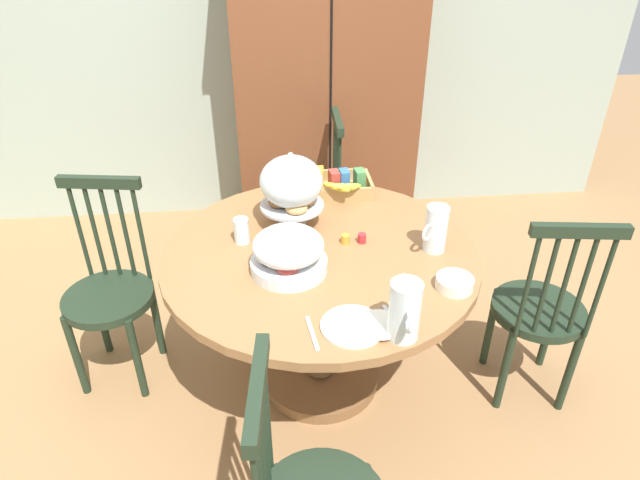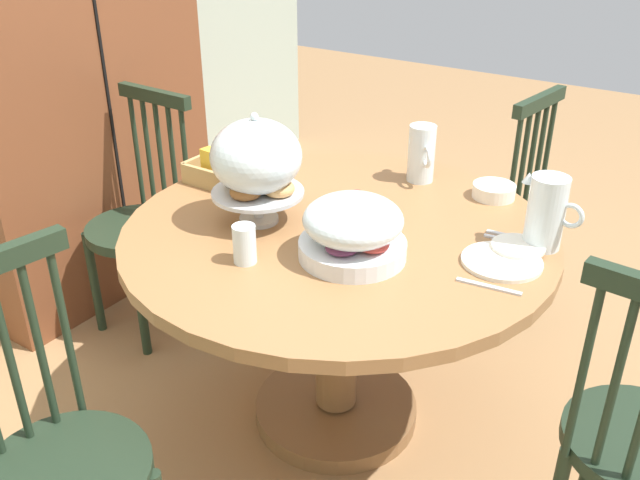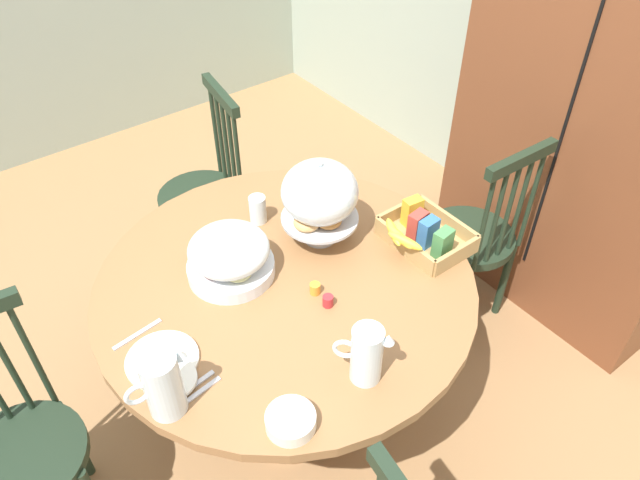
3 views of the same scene
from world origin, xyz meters
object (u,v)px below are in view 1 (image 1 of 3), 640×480
cereal_bowl (455,283)px  windsor_chair_far_side (540,313)px  drinking_glass (241,231)px  dining_table (320,287)px  milk_pitcher (435,231)px  pastry_stand_with_dome (292,184)px  cereal_basket (339,185)px  fruit_platter_covered (288,252)px  windsor_chair_near_window (313,203)px  wooden_armoire (325,87)px  china_plate_small (379,324)px  windsor_chair_by_cabinet (110,294)px  china_plate_large (353,326)px  orange_juice_pitcher (404,313)px

cereal_bowl → windsor_chair_far_side: bearing=18.0°
drinking_glass → dining_table: bearing=-17.2°
dining_table → drinking_glass: (-0.32, 0.10, 0.25)m
milk_pitcher → drinking_glass: (-0.79, 0.14, -0.04)m
pastry_stand_with_dome → cereal_basket: pastry_stand_with_dome is taller
cereal_basket → windsor_chair_far_side: bearing=-39.7°
fruit_platter_covered → drinking_glass: size_ratio=2.73×
windsor_chair_near_window → cereal_bowl: bearing=-71.8°
wooden_armoire → china_plate_small: 2.00m
windsor_chair_near_window → china_plate_small: (0.09, -1.46, 0.30)m
dining_table → milk_pitcher: bearing=-5.0°
cereal_bowl → windsor_chair_near_window: bearing=108.2°
wooden_armoire → fruit_platter_covered: (-0.32, -1.61, -0.16)m
windsor_chair_near_window → drinking_glass: windsor_chair_near_window is taller
fruit_platter_covered → windsor_chair_by_cabinet: bearing=159.4°
dining_table → pastry_stand_with_dome: pastry_stand_with_dome is taller
cereal_basket → china_plate_large: bearing=-95.0°
wooden_armoire → drinking_glass: wooden_armoire is taller
china_plate_large → windsor_chair_far_side: bearing=20.8°
milk_pitcher → drinking_glass: 0.80m
dining_table → cereal_bowl: cereal_bowl is taller
dining_table → pastry_stand_with_dome: bearing=113.2°
windsor_chair_near_window → fruit_platter_covered: 1.16m
fruit_platter_covered → drinking_glass: bearing=128.9°
wooden_armoire → windsor_chair_near_window: wooden_armoire is taller
cereal_basket → cereal_bowl: cereal_basket is taller
china_plate_large → milk_pitcher: bearing=47.8°
cereal_basket → china_plate_small: bearing=-89.8°
dining_table → orange_juice_pitcher: 0.66m
dining_table → milk_pitcher: milk_pitcher is taller
windsor_chair_near_window → windsor_chair_far_side: (0.88, -1.11, 0.00)m
wooden_armoire → windsor_chair_by_cabinet: wooden_armoire is taller
cereal_basket → wooden_armoire: bearing=87.8°
dining_table → windsor_chair_far_side: 0.96m
wooden_armoire → windsor_chair_near_window: bearing=-103.5°
fruit_platter_covered → orange_juice_pitcher: size_ratio=1.41×
dining_table → china_plate_large: size_ratio=5.94×
cereal_basket → drinking_glass: size_ratio=2.87×
dining_table → china_plate_large: china_plate_large is taller
pastry_stand_with_dome → china_plate_large: bearing=-77.6°
windsor_chair_near_window → pastry_stand_with_dome: (-0.15, -0.73, 0.48)m
drinking_glass → cereal_basket: bearing=40.9°
windsor_chair_near_window → cereal_basket: 0.57m
windsor_chair_near_window → pastry_stand_with_dome: pastry_stand_with_dome is taller
windsor_chair_by_cabinet → china_plate_large: size_ratio=4.43×
orange_juice_pitcher → drinking_glass: size_ratio=1.94×
windsor_chair_near_window → cereal_basket: windsor_chair_near_window is taller
dining_table → cereal_bowl: 0.60m
dining_table → china_plate_small: size_ratio=8.72×
fruit_platter_covered → cereal_basket: (0.28, 0.64, -0.04)m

